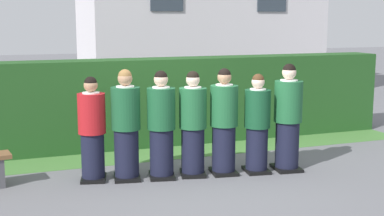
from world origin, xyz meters
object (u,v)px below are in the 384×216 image
at_px(student_front_row_1, 126,127).
at_px(student_front_row_3, 193,126).
at_px(student_in_red_blazer, 92,132).
at_px(student_front_row_5, 257,126).
at_px(student_front_row_6, 288,120).
at_px(student_front_row_2, 161,127).
at_px(student_front_row_4, 224,124).

height_order(student_front_row_1, student_front_row_3, student_front_row_1).
distance_m(student_in_red_blazer, student_front_row_5, 2.53).
bearing_deg(student_front_row_3, student_front_row_5, -10.51).
xyz_separation_m(student_in_red_blazer, student_front_row_5, (2.49, -0.45, -0.00)).
relative_size(student_front_row_1, student_front_row_6, 0.98).
height_order(student_in_red_blazer, student_front_row_1, student_front_row_1).
bearing_deg(student_front_row_2, student_front_row_1, 169.07).
xyz_separation_m(student_front_row_1, student_front_row_2, (0.52, -0.10, -0.01)).
bearing_deg(student_front_row_4, student_front_row_2, 172.31).
distance_m(student_in_red_blazer, student_front_row_1, 0.50).
height_order(student_front_row_1, student_front_row_4, student_front_row_1).
relative_size(student_front_row_4, student_front_row_6, 0.97).
bearing_deg(student_front_row_5, student_front_row_6, -6.71).
xyz_separation_m(student_front_row_1, student_front_row_3, (1.00, -0.15, -0.02)).
relative_size(student_in_red_blazer, student_front_row_4, 0.95).
bearing_deg(student_front_row_6, student_front_row_4, 170.88).
relative_size(student_front_row_3, student_front_row_5, 1.04).
height_order(student_front_row_3, student_front_row_4, student_front_row_4).
bearing_deg(student_front_row_4, student_front_row_5, -11.43).
bearing_deg(student_front_row_1, student_front_row_5, -9.51).
relative_size(student_front_row_3, student_front_row_6, 0.95).
bearing_deg(student_front_row_3, student_front_row_6, -9.24).
distance_m(student_front_row_1, student_front_row_2, 0.53).
height_order(student_in_red_blazer, student_front_row_5, student_in_red_blazer).
distance_m(student_front_row_4, student_front_row_6, 1.04).
relative_size(student_front_row_2, student_front_row_6, 0.96).
bearing_deg(student_front_row_3, student_front_row_4, -9.50).
relative_size(student_in_red_blazer, student_front_row_3, 0.97).
xyz_separation_m(student_front_row_2, student_front_row_5, (1.49, -0.24, -0.04)).
xyz_separation_m(student_in_red_blazer, student_front_row_4, (1.97, -0.34, 0.04)).
height_order(student_front_row_3, student_front_row_6, student_front_row_6).
bearing_deg(student_front_row_5, student_front_row_2, 170.99).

